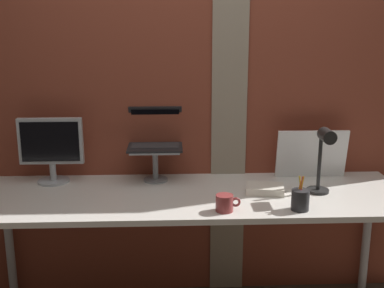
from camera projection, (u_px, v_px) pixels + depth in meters
brick_wall_back at (204, 87)px, 2.83m from camera, size 3.05×0.15×2.58m
desk at (193, 205)px, 2.57m from camera, size 2.32×0.70×0.77m
monitor at (51, 146)px, 2.69m from camera, size 0.36×0.18×0.37m
laptop_stand at (155, 159)px, 2.74m from camera, size 0.28×0.22×0.19m
laptop at (155, 135)px, 2.78m from camera, size 0.31×0.30×0.22m
whiteboard_panel at (312, 154)px, 2.80m from camera, size 0.41×0.06×0.29m
desk_lamp at (323, 154)px, 2.48m from camera, size 0.12×0.20×0.37m
pen_cup at (300, 200)px, 2.32m from camera, size 0.09×0.09×0.17m
coffee_mug at (225, 203)px, 2.31m from camera, size 0.12×0.09×0.08m
paper_clutter_stack at (265, 189)px, 2.57m from camera, size 0.22×0.17×0.04m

